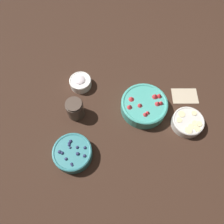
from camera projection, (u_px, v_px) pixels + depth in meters
ground_plane at (127, 115)px, 1.07m from camera, size 4.00×4.00×0.00m
bowl_strawberries at (144, 105)px, 1.05m from camera, size 0.22×0.22×0.09m
bowl_blueberries at (73, 153)px, 0.95m from camera, size 0.17×0.17×0.06m
bowl_bananas at (188, 122)px, 1.02m from camera, size 0.15×0.15×0.05m
bowl_cream at (80, 82)px, 1.13m from camera, size 0.11×0.11×0.06m
jar_chocolate at (75, 109)px, 1.03m from camera, size 0.08×0.08×0.10m
napkin at (185, 96)px, 1.12m from camera, size 0.14×0.11×0.01m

